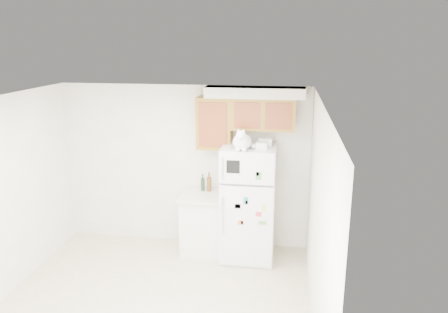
% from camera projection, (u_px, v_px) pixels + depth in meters
% --- Properties ---
extents(room_shell, '(3.84, 4.04, 2.52)m').
position_uv_depth(room_shell, '(159.00, 174.00, 4.94)').
color(room_shell, white).
rests_on(room_shell, ground_plane).
extents(refrigerator, '(0.76, 0.78, 1.70)m').
position_uv_depth(refrigerator, '(248.00, 203.00, 6.33)').
color(refrigerator, white).
rests_on(refrigerator, ground_plane).
extents(base_counter, '(0.64, 0.64, 0.92)m').
position_uv_depth(base_counter, '(203.00, 223.00, 6.60)').
color(base_counter, white).
rests_on(base_counter, ground_plane).
extents(cat, '(0.31, 0.46, 0.32)m').
position_uv_depth(cat, '(242.00, 141.00, 5.87)').
color(cat, white).
rests_on(cat, refrigerator).
extents(storage_box_back, '(0.19, 0.15, 0.10)m').
position_uv_depth(storage_box_back, '(265.00, 142.00, 6.14)').
color(storage_box_back, white).
rests_on(storage_box_back, refrigerator).
extents(storage_box_front, '(0.16, 0.12, 0.09)m').
position_uv_depth(storage_box_front, '(262.00, 146.00, 5.95)').
color(storage_box_front, white).
rests_on(storage_box_front, refrigerator).
extents(bottle_green, '(0.06, 0.06, 0.26)m').
position_uv_depth(bottle_green, '(203.00, 182.00, 6.60)').
color(bottle_green, '#19381E').
rests_on(bottle_green, base_counter).
extents(bottle_amber, '(0.07, 0.07, 0.29)m').
position_uv_depth(bottle_amber, '(209.00, 182.00, 6.58)').
color(bottle_amber, '#593814').
rests_on(bottle_amber, base_counter).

